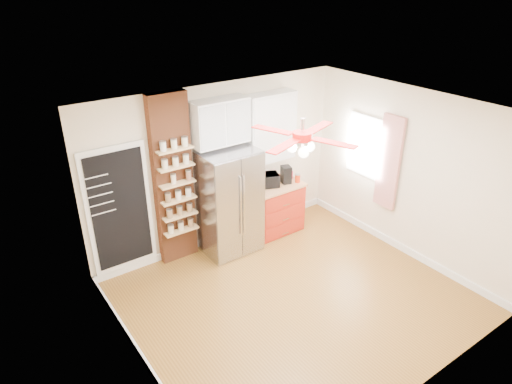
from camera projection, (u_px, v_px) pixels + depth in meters
floor at (295, 298)px, 6.51m from camera, size 4.50×4.50×0.00m
ceiling at (303, 114)px, 5.32m from camera, size 4.50×4.50×0.00m
wall_back at (218, 166)px, 7.38m from camera, size 4.50×0.02×2.70m
wall_front at (431, 296)px, 4.46m from camera, size 4.50×0.02×2.70m
wall_left at (133, 276)px, 4.75m from camera, size 0.02×4.00×2.70m
wall_right at (409, 174)px, 7.09m from camera, size 0.02×4.00×2.70m
chalkboard at (120, 210)px, 6.58m from camera, size 0.95×0.05×1.95m
brick_pillar at (173, 181)px, 6.88m from camera, size 0.60×0.16×2.70m
fridge at (229, 202)px, 7.29m from camera, size 0.90×0.70×1.75m
upper_glass_cabinet at (220, 122)px, 6.88m from camera, size 0.90×0.35×0.70m
red_cabinet at (275, 207)px, 8.02m from camera, size 0.94×0.64×0.90m
upper_shelf_unit at (270, 127)px, 7.52m from camera, size 0.90×0.30×1.15m
window at (366, 146)px, 7.65m from camera, size 0.04×0.75×1.05m
curtain at (389, 163)px, 7.27m from camera, size 0.06×0.40×1.55m
ceiling_fan at (302, 137)px, 5.45m from camera, size 1.40×1.40×0.44m
toaster_oven at (266, 180)px, 7.71m from camera, size 0.48×0.40×0.22m
coffee_maker at (286, 175)px, 7.82m from camera, size 0.20×0.22×0.31m
canister_left at (298, 178)px, 7.87m from camera, size 0.12×0.12×0.14m
canister_right at (290, 174)px, 8.02m from camera, size 0.12×0.12×0.15m
pantry_jar_oats at (173, 179)px, 6.72m from camera, size 0.09×0.09×0.14m
pantry_jar_beans at (189, 175)px, 6.82m from camera, size 0.09×0.09×0.14m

